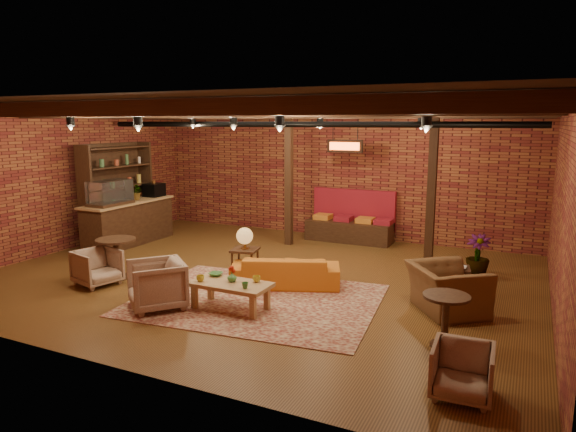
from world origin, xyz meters
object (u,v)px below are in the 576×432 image
at_px(armchair_right, 447,281).
at_px(side_table_book, 456,269).
at_px(armchair_a, 97,265).
at_px(coffee_table, 230,285).
at_px(side_table_lamp, 245,240).
at_px(armchair_far, 462,369).
at_px(sofa, 285,271).
at_px(armchair_b, 157,282).
at_px(plant_tall, 480,214).
at_px(round_table_left, 116,252).
at_px(round_table_right, 446,312).

relative_size(armchair_right, side_table_book, 2.12).
bearing_deg(armchair_a, coffee_table, -75.98).
relative_size(side_table_lamp, armchair_far, 1.52).
height_order(sofa, side_table_book, sofa).
distance_m(side_table_book, armchair_far, 3.39).
distance_m(coffee_table, armchair_a, 2.81).
height_order(side_table_lamp, side_table_book, side_table_lamp).
bearing_deg(armchair_far, armchair_b, 168.78).
height_order(coffee_table, plant_tall, plant_tall).
bearing_deg(plant_tall, coffee_table, -132.74).
bearing_deg(armchair_b, sofa, 94.73).
xyz_separation_m(side_table_lamp, plant_tall, (3.90, 2.10, 0.44)).
relative_size(coffee_table, armchair_far, 1.97).
distance_m(armchair_far, plant_tall, 4.86).
relative_size(round_table_left, armchair_far, 1.18).
bearing_deg(sofa, side_table_lamp, -27.34).
relative_size(side_table_book, round_table_right, 0.75).
bearing_deg(round_table_left, plant_tall, 27.08).
relative_size(armchair_b, armchair_far, 1.31).
distance_m(armchair_a, armchair_far, 6.54).
bearing_deg(armchair_right, side_table_lamp, 51.71).
distance_m(armchair_b, armchair_right, 4.51).
bearing_deg(armchair_b, side_table_book, 72.83).
bearing_deg(armchair_right, armchair_b, 77.42).
height_order(coffee_table, side_table_book, coffee_table).
bearing_deg(side_table_book, armchair_right, -91.11).
bearing_deg(side_table_lamp, round_table_left, -155.18).
distance_m(round_table_left, armchair_b, 1.96).
bearing_deg(plant_tall, armchair_b, -137.21).
xyz_separation_m(round_table_left, armchair_a, (-0.03, -0.45, -0.16)).
bearing_deg(plant_tall, round_table_left, -152.92).
bearing_deg(armchair_b, armchair_right, 64.09).
height_order(armchair_right, round_table_right, armchair_right).
xyz_separation_m(coffee_table, armchair_far, (3.62, -1.19, -0.06)).
distance_m(armchair_right, side_table_book, 0.82).
relative_size(round_table_left, armchair_b, 0.90).
xyz_separation_m(armchair_b, plant_tall, (4.37, 4.04, 0.77)).
distance_m(sofa, round_table_left, 3.21).
xyz_separation_m(sofa, side_table_lamp, (-0.88, 0.08, 0.46)).
bearing_deg(armchair_a, armchair_right, -62.99).
xyz_separation_m(coffee_table, armchair_b, (-1.06, -0.46, 0.04)).
bearing_deg(side_table_lamp, coffee_table, -68.17).
relative_size(round_table_right, plant_tall, 0.30).
xyz_separation_m(round_table_left, armchair_right, (5.86, 0.87, -0.03)).
bearing_deg(armchair_a, plant_tall, -45.40).
bearing_deg(round_table_right, armchair_right, 97.59).
xyz_separation_m(sofa, round_table_left, (-3.06, -0.93, 0.23)).
distance_m(side_table_lamp, round_table_left, 2.42).
xyz_separation_m(round_table_right, armchair_far, (0.36, -1.21, -0.15)).
relative_size(coffee_table, round_table_right, 1.79).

